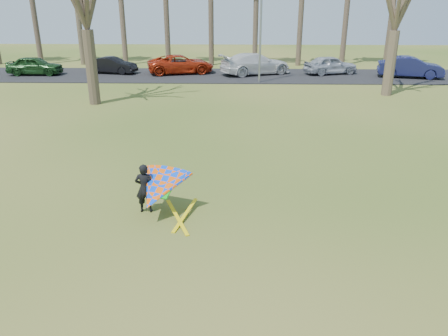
{
  "coord_description": "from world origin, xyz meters",
  "views": [
    {
      "loc": [
        0.35,
        -10.2,
        5.89
      ],
      "look_at": [
        0.0,
        2.0,
        1.1
      ],
      "focal_mm": 35.0,
      "sensor_mm": 36.0,
      "label": 1
    }
  ],
  "objects_px": {
    "car_4": "(330,65)",
    "car_5": "(410,67)",
    "car_2": "(181,64)",
    "kite_flyer": "(157,189)",
    "car_0": "(35,66)",
    "car_1": "(112,65)",
    "car_3": "(255,64)",
    "streetlight": "(263,19)"
  },
  "relations": [
    {
      "from": "car_5",
      "to": "kite_flyer",
      "type": "xyz_separation_m",
      "value": [
        -15.61,
        -23.36,
        -0.01
      ]
    },
    {
      "from": "car_2",
      "to": "kite_flyer",
      "type": "relative_size",
      "value": 2.23
    },
    {
      "from": "streetlight",
      "to": "car_4",
      "type": "height_order",
      "value": "streetlight"
    },
    {
      "from": "streetlight",
      "to": "car_2",
      "type": "bearing_deg",
      "value": 149.17
    },
    {
      "from": "car_1",
      "to": "car_3",
      "type": "height_order",
      "value": "car_3"
    },
    {
      "from": "car_3",
      "to": "car_5",
      "type": "height_order",
      "value": "car_3"
    },
    {
      "from": "streetlight",
      "to": "car_3",
      "type": "xyz_separation_m",
      "value": [
        -0.3,
        3.57,
        -3.57
      ]
    },
    {
      "from": "car_2",
      "to": "kite_flyer",
      "type": "distance_m",
      "value": 24.9
    },
    {
      "from": "streetlight",
      "to": "car_4",
      "type": "bearing_deg",
      "value": 33.79
    },
    {
      "from": "car_5",
      "to": "kite_flyer",
      "type": "height_order",
      "value": "kite_flyer"
    },
    {
      "from": "car_0",
      "to": "car_1",
      "type": "relative_size",
      "value": 1.08
    },
    {
      "from": "car_3",
      "to": "kite_flyer",
      "type": "relative_size",
      "value": 2.4
    },
    {
      "from": "car_0",
      "to": "car_2",
      "type": "xyz_separation_m",
      "value": [
        11.58,
        1.03,
        0.01
      ]
    },
    {
      "from": "streetlight",
      "to": "kite_flyer",
      "type": "bearing_deg",
      "value": -100.84
    },
    {
      "from": "car_3",
      "to": "car_4",
      "type": "xyz_separation_m",
      "value": [
        6.07,
        0.29,
        -0.1
      ]
    },
    {
      "from": "car_1",
      "to": "kite_flyer",
      "type": "bearing_deg",
      "value": -150.09
    },
    {
      "from": "car_0",
      "to": "car_4",
      "type": "bearing_deg",
      "value": -88.96
    },
    {
      "from": "kite_flyer",
      "to": "car_4",
      "type": "bearing_deg",
      "value": 68.51
    },
    {
      "from": "car_1",
      "to": "car_5",
      "type": "height_order",
      "value": "car_5"
    },
    {
      "from": "car_0",
      "to": "car_4",
      "type": "relative_size",
      "value": 1.0
    },
    {
      "from": "car_1",
      "to": "car_3",
      "type": "distance_m",
      "value": 11.65
    },
    {
      "from": "car_3",
      "to": "car_4",
      "type": "bearing_deg",
      "value": -111.71
    },
    {
      "from": "car_3",
      "to": "car_0",
      "type": "bearing_deg",
      "value": 68.2
    },
    {
      "from": "car_2",
      "to": "car_4",
      "type": "xyz_separation_m",
      "value": [
        12.13,
        0.06,
        -0.01
      ]
    },
    {
      "from": "car_4",
      "to": "car_3",
      "type": "bearing_deg",
      "value": 75.22
    },
    {
      "from": "streetlight",
      "to": "car_0",
      "type": "relative_size",
      "value": 1.87
    },
    {
      "from": "streetlight",
      "to": "kite_flyer",
      "type": "height_order",
      "value": "streetlight"
    },
    {
      "from": "kite_flyer",
      "to": "car_3",
      "type": "bearing_deg",
      "value": 81.4
    },
    {
      "from": "car_1",
      "to": "car_2",
      "type": "xyz_separation_m",
      "value": [
        5.58,
        0.12,
        0.09
      ]
    },
    {
      "from": "car_4",
      "to": "kite_flyer",
      "type": "xyz_separation_m",
      "value": [
        -9.78,
        -24.84,
        0.05
      ]
    },
    {
      "from": "car_2",
      "to": "car_4",
      "type": "relative_size",
      "value": 1.25
    },
    {
      "from": "streetlight",
      "to": "kite_flyer",
      "type": "xyz_separation_m",
      "value": [
        -4.02,
        -20.99,
        -3.63
      ]
    },
    {
      "from": "car_4",
      "to": "car_5",
      "type": "xyz_separation_m",
      "value": [
        5.83,
        -1.48,
        0.06
      ]
    },
    {
      "from": "car_1",
      "to": "car_4",
      "type": "distance_m",
      "value": 17.72
    },
    {
      "from": "car_2",
      "to": "kite_flyer",
      "type": "height_order",
      "value": "kite_flyer"
    },
    {
      "from": "car_3",
      "to": "car_2",
      "type": "bearing_deg",
      "value": 63.42
    },
    {
      "from": "car_0",
      "to": "kite_flyer",
      "type": "xyz_separation_m",
      "value": [
        13.93,
        -23.76,
        0.05
      ]
    },
    {
      "from": "car_2",
      "to": "car_0",
      "type": "bearing_deg",
      "value": 79.85
    },
    {
      "from": "car_1",
      "to": "car_3",
      "type": "bearing_deg",
      "value": -78.45
    },
    {
      "from": "streetlight",
      "to": "car_2",
      "type": "height_order",
      "value": "streetlight"
    },
    {
      "from": "car_0",
      "to": "kite_flyer",
      "type": "bearing_deg",
      "value": -151.19
    },
    {
      "from": "car_3",
      "to": "car_1",
      "type": "bearing_deg",
      "value": 65.07
    }
  ]
}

